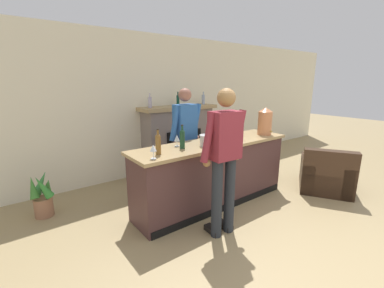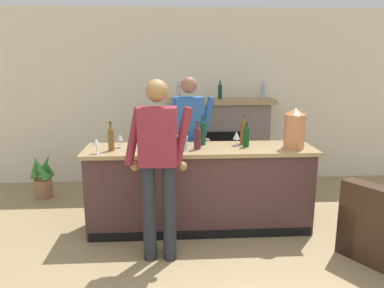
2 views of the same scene
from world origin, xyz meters
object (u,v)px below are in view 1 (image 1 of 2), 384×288
Objects in this scene: armchair_black at (326,176)px; potted_plant_corner at (42,196)px; wine_bottle_chardonnay_pale at (215,134)px; wine_glass_front_left at (158,143)px; wine_glass_mid_counter at (153,149)px; person_bartender at (185,137)px; person_customer at (224,157)px; wine_bottle_rose_blush at (158,143)px; ice_bucket_steel at (206,140)px; wine_bottle_burgundy_dark at (231,127)px; wine_bottle_riesling_slim at (182,138)px; wine_glass_back_row at (177,138)px; wine_bottle_merlot_tall at (238,129)px; wine_bottle_port_short at (210,130)px; copper_dispenser at (265,121)px; wine_glass_front_right at (231,130)px; fireplace_stone at (178,138)px.

armchair_black is 4.52m from potted_plant_corner.
wine_bottle_chardonnay_pale reaches higher than armchair_black.
wine_glass_mid_counter is at bearing -127.93° from wine_glass_front_left.
wine_glass_front_left is (-0.82, -0.53, 0.12)m from person_bartender.
wine_glass_front_left is at bearing 120.76° from person_customer.
wine_bottle_rose_blush is (-0.90, -0.68, 0.15)m from person_bartender.
ice_bucket_steel is at bearing -32.85° from potted_plant_corner.
person_bartender is at bearing 74.19° from person_customer.
wine_glass_front_left is at bearing -176.17° from wine_bottle_burgundy_dark.
wine_glass_back_row is at bearing 86.65° from wine_bottle_riesling_slim.
wine_glass_front_left is at bearing 62.92° from wine_bottle_rose_blush.
wine_bottle_riesling_slim is at bearing -178.29° from wine_bottle_merlot_tall.
wine_bottle_port_short is 0.62m from wine_glass_back_row.
copper_dispenser is at bearing 139.76° from armchair_black.
ice_bucket_steel is 0.57× the size of wine_bottle_port_short.
wine_bottle_burgundy_dark reaches higher than wine_bottle_rose_blush.
wine_bottle_chardonnay_pale is 0.97× the size of wine_bottle_rose_blush.
person_customer is 0.82m from wine_bottle_rose_blush.
wine_glass_back_row is at bearing 177.26° from wine_glass_front_right.
fireplace_stone is 1.38× the size of armchair_black.
fireplace_stone reaches higher than wine_bottle_riesling_slim.
wine_bottle_port_short reaches higher than wine_bottle_merlot_tall.
wine_glass_mid_counter is at bearing 143.96° from person_customer.
wine_glass_front_right is 1.01m from wine_glass_back_row.
wine_bottle_chardonnay_pale is at bearing -158.10° from wine_bottle_burgundy_dark.
ice_bucket_steel is 0.70m from wine_glass_front_right.
wine_bottle_port_short is (0.13, -0.45, 0.16)m from person_bartender.
person_customer is at bearing -144.58° from wine_bottle_merlot_tall.
ice_bucket_steel reaches higher than potted_plant_corner.
wine_glass_back_row is (-0.49, -0.48, 0.12)m from person_bartender.
wine_bottle_rose_blush is (1.19, -1.22, 0.82)m from potted_plant_corner.
armchair_black is 1.47m from copper_dispenser.
armchair_black is at bearing -21.25° from wine_bottle_chardonnay_pale.
ice_bucket_steel is at bearing -2.43° from wine_bottle_rose_blush.
wine_bottle_rose_blush is at bearing 42.31° from wine_glass_mid_counter.
fireplace_stone is 4.77× the size of wine_bottle_burgundy_dark.
fireplace_stone is 10.66× the size of wine_glass_front_left.
wine_bottle_chardonnay_pale is at bearing -85.13° from person_bartender.
wine_glass_back_row reaches higher than ice_bucket_steel.
wine_bottle_chardonnay_pale is 0.96× the size of wine_bottle_riesling_slim.
wine_bottle_rose_blush reaches higher than armchair_black.
person_customer is at bearing -49.10° from wine_bottle_rose_blush.
wine_glass_mid_counter reaches higher than ice_bucket_steel.
wine_bottle_merlot_tall is (0.63, -0.59, 0.14)m from person_bartender.
person_customer is 9.11× the size of ice_bucket_steel.
wine_bottle_chardonnay_pale is at bearing 158.75° from armchair_black.
wine_bottle_merlot_tall is 1.80× the size of wine_glass_back_row.
fireplace_stone reaches higher than wine_glass_mid_counter.
wine_glass_back_row is (-0.12, 0.81, 0.10)m from person_customer.
wine_bottle_chardonnay_pale reaches higher than wine_glass_front_right.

